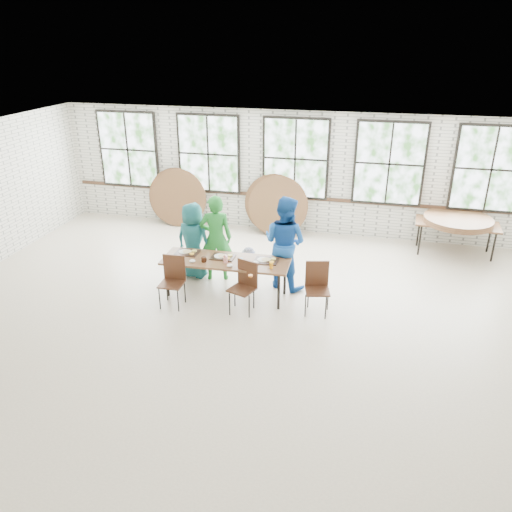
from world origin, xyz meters
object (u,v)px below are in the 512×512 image
at_px(chair_near_left, 173,276).
at_px(dining_table, 226,262).
at_px(chair_near_right, 245,282).
at_px(storage_table, 457,225).

bearing_deg(chair_near_left, dining_table, 31.59).
distance_m(dining_table, chair_near_right, 0.68).
bearing_deg(storage_table, dining_table, -141.10).
height_order(dining_table, chair_near_left, chair_near_left).
relative_size(dining_table, storage_table, 1.31).
distance_m(chair_near_right, storage_table, 5.39).
bearing_deg(chair_near_left, chair_near_right, 2.48).
distance_m(chair_near_left, chair_near_right, 1.34).
distance_m(dining_table, chair_near_left, 1.02).
bearing_deg(storage_table, chair_near_right, -134.09).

